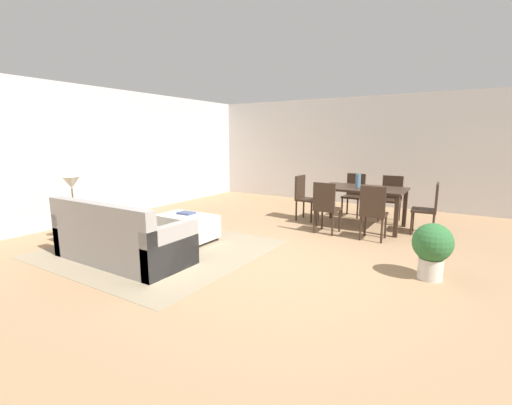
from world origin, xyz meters
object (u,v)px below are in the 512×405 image
object	(u,v)px
dining_chair_near_right	(373,210)
dining_chair_far_left	(354,192)
couch	(121,240)
potted_plant	(432,247)
dining_chair_near_left	(326,205)
dining_chair_head_west	(304,195)
ottoman_table	(187,226)
table_lamp	(71,184)
book_on_ottoman	(186,213)
dining_table	(362,192)
dining_chair_far_right	(391,196)
vase_centerpiece	(358,181)
side_table	(75,217)
dining_chair_head_east	(430,206)

from	to	relation	value
dining_chair_near_right	dining_chair_far_left	distance (m)	1.91
couch	potted_plant	distance (m)	4.02
dining_chair_near_left	dining_chair_head_west	size ratio (longest dim) A/B	1.00
dining_chair_near_left	potted_plant	bearing A→B (deg)	-35.23
ottoman_table	table_lamp	world-z (taller)	table_lamp
dining_chair_near_right	book_on_ottoman	size ratio (longest dim) A/B	3.54
dining_table	dining_chair_head_west	xyz separation A→B (m)	(-1.17, -0.03, -0.15)
dining_chair_far_left	book_on_ottoman	distance (m)	3.76
dining_chair_far_left	dining_chair_far_right	xyz separation A→B (m)	(0.77, -0.05, 0.00)
vase_centerpiece	book_on_ottoman	bearing A→B (deg)	-132.66
couch	book_on_ottoman	world-z (taller)	couch
dining_chair_head_west	book_on_ottoman	xyz separation A→B (m)	(-1.08, -2.36, -0.08)
table_lamp	dining_chair_far_right	distance (m)	5.91
dining_chair_near_left	book_on_ottoman	world-z (taller)	dining_chair_near_left
dining_table	dining_chair_near_right	world-z (taller)	dining_chair_near_right
dining_chair_head_west	dining_chair_near_right	bearing A→B (deg)	-26.97
dining_table	book_on_ottoman	bearing A→B (deg)	-133.32
dining_chair_far_left	dining_chair_far_right	world-z (taller)	same
dining_chair_far_left	vase_centerpiece	bearing A→B (deg)	-70.49
book_on_ottoman	dining_chair_head_west	bearing A→B (deg)	65.41
vase_centerpiece	potted_plant	xyz separation A→B (m)	(1.50, -2.10, -0.48)
dining_chair_near_left	vase_centerpiece	xyz separation A→B (m)	(0.32, 0.81, 0.36)
dining_chair_far_left	potted_plant	world-z (taller)	dining_chair_far_left
side_table	ottoman_table	bearing A→B (deg)	38.20
couch	side_table	distance (m)	1.30
ottoman_table	dining_chair_head_west	world-z (taller)	dining_chair_head_west
dining_chair_head_west	dining_chair_near_left	bearing A→B (deg)	-45.92
couch	dining_chair_near_right	distance (m)	3.92
side_table	dining_chair_near_right	size ratio (longest dim) A/B	0.61
dining_chair_head_east	table_lamp	bearing A→B (deg)	-142.88
couch	ottoman_table	bearing A→B (deg)	85.47
ottoman_table	dining_chair_near_left	distance (m)	2.42
book_on_ottoman	dining_chair_near_right	bearing A→B (deg)	29.99
side_table	vase_centerpiece	bearing A→B (deg)	45.22
ottoman_table	dining_chair_far_right	bearing A→B (deg)	52.19
dining_chair_head_east	dining_chair_head_west	bearing A→B (deg)	-178.28
vase_centerpiece	dining_chair_head_west	bearing A→B (deg)	-179.76
dining_table	couch	bearing A→B (deg)	-121.76
dining_chair_head_east	potted_plant	distance (m)	2.18
dining_table	dining_chair_far_right	size ratio (longest dim) A/B	1.70
dining_chair_head_east	dining_chair_head_west	world-z (taller)	same
dining_chair_head_east	vase_centerpiece	size ratio (longest dim) A/B	3.69
couch	vase_centerpiece	distance (m)	4.30
dining_chair_far_right	dining_chair_head_west	bearing A→B (deg)	-150.71
potted_plant	dining_chair_head_west	bearing A→B (deg)	141.19
table_lamp	side_table	bearing A→B (deg)	-175.24
dining_chair_far_right	vase_centerpiece	distance (m)	1.04
dining_chair_near_right	dining_chair_far_right	xyz separation A→B (m)	(-0.05, 1.68, 0.00)
dining_chair_far_right	side_table	bearing A→B (deg)	-131.96
dining_chair_near_right	dining_chair_head_west	bearing A→B (deg)	153.03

